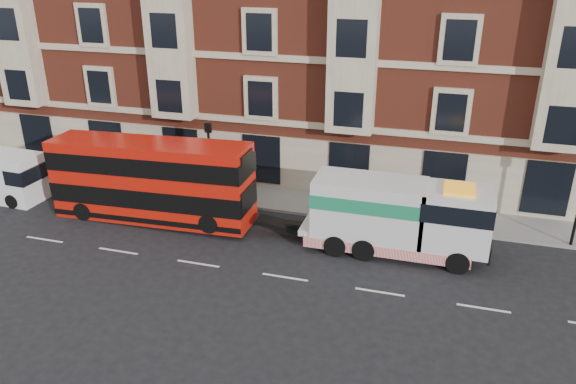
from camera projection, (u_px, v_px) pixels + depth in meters
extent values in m
plane|color=black|center=(285.00, 277.00, 23.71)|extent=(120.00, 120.00, 0.00)
cube|color=slate|center=(325.00, 205.00, 30.28)|extent=(90.00, 3.00, 0.15)
cube|color=brown|center=(365.00, 18.00, 33.21)|extent=(45.00, 12.00, 18.00)
cylinder|color=black|center=(210.00, 166.00, 29.85)|extent=(0.14, 0.14, 4.00)
cube|color=black|center=(208.00, 128.00, 29.02)|extent=(0.35, 0.15, 0.50)
cube|color=red|center=(151.00, 181.00, 27.94)|extent=(10.26, 2.29, 4.03)
cube|color=black|center=(152.00, 191.00, 28.18)|extent=(10.30, 2.35, 0.96)
cube|color=black|center=(149.00, 161.00, 27.52)|extent=(10.30, 2.35, 0.92)
cylinder|color=black|center=(83.00, 211.00, 28.59)|extent=(0.95, 0.29, 0.95)
cylinder|color=black|center=(106.00, 195.00, 30.41)|extent=(0.95, 0.29, 0.95)
cylinder|color=black|center=(209.00, 223.00, 26.70)|extent=(0.95, 0.29, 0.95)
cylinder|color=black|center=(225.00, 206.00, 28.52)|extent=(0.95, 0.29, 0.95)
cube|color=silver|center=(392.00, 235.00, 25.37)|extent=(8.24, 2.11, 0.27)
cube|color=silver|center=(456.00, 218.00, 24.22)|extent=(2.93, 2.29, 2.66)
cube|color=silver|center=(369.00, 207.00, 25.16)|extent=(4.95, 2.29, 2.66)
cube|color=#1B7A50|center=(370.00, 198.00, 24.98)|extent=(4.99, 2.33, 0.64)
cube|color=red|center=(387.00, 241.00, 25.55)|extent=(7.33, 2.35, 0.50)
cylinder|color=black|center=(458.00, 262.00, 23.85)|extent=(1.01, 0.32, 1.01)
cylinder|color=black|center=(458.00, 240.00, 25.68)|extent=(1.01, 0.32, 1.01)
cylinder|color=black|center=(364.00, 249.00, 24.89)|extent=(1.01, 0.37, 1.01)
cylinder|color=black|center=(371.00, 229.00, 26.71)|extent=(1.01, 0.37, 1.01)
cylinder|color=black|center=(335.00, 245.00, 25.22)|extent=(1.01, 0.37, 1.01)
cylinder|color=black|center=(344.00, 225.00, 27.04)|extent=(1.01, 0.37, 1.01)
cylinder|color=black|center=(12.00, 201.00, 29.93)|extent=(0.78, 0.29, 0.77)
cylinder|color=black|center=(38.00, 188.00, 31.59)|extent=(0.78, 0.29, 0.77)
imported|color=#1E172F|center=(175.00, 173.00, 32.07)|extent=(0.71, 0.65, 1.62)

